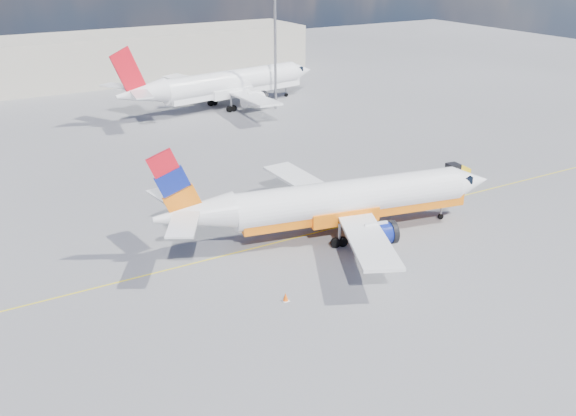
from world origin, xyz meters
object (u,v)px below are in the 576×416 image
second_jet (227,84)px  gse_tug (456,172)px  traffic_cone (286,297)px  main_jet (339,201)px

second_jet → gse_tug: second_jet is taller
gse_tug → traffic_cone: 29.53m
main_jet → gse_tug: bearing=26.3°
traffic_cone → main_jet: bearing=37.6°
main_jet → traffic_cone: main_jet is taller
gse_tug → traffic_cone: bearing=-149.5°
main_jet → gse_tug: main_jet is taller
main_jet → traffic_cone: 11.82m
gse_tug → traffic_cone: (-27.00, -11.96, -0.56)m
main_jet → traffic_cone: size_ratio=48.65×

